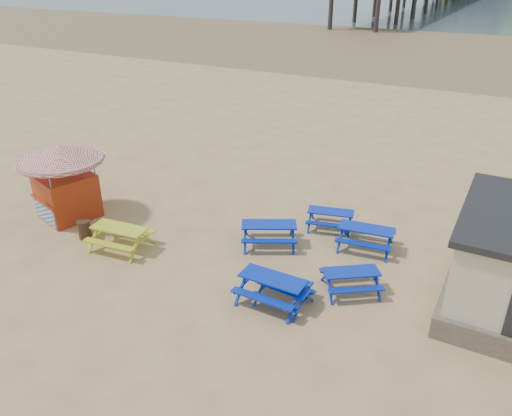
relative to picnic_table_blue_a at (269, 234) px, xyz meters
The scene contains 11 objects.
ground 1.02m from the picnic_table_blue_a, 117.41° to the right, with size 400.00×400.00×0.00m, color tan.
wet_sand 54.18m from the picnic_table_blue_a, 90.45° to the left, with size 400.00×400.00×0.00m, color olive.
picnic_table_blue_a is the anchor object (origin of this frame).
picnic_table_blue_b 2.78m from the picnic_table_blue_a, 55.72° to the left, with size 2.10×1.85×0.75m.
picnic_table_blue_c 3.59m from the picnic_table_blue_a, 23.97° to the left, with size 2.20×1.86×0.84m.
picnic_table_blue_d 3.54m from the picnic_table_blue_a, 60.94° to the right, with size 2.08×1.68×0.87m.
picnic_table_blue_e 3.71m from the picnic_table_blue_a, 55.66° to the right, with size 1.72×1.43×0.67m.
picnic_table_blue_f 3.94m from the picnic_table_blue_a, 20.85° to the right, with size 2.28×2.20×0.75m.
picnic_table_yellow 5.51m from the picnic_table_blue_a, 148.40° to the right, with size 2.25×1.90×0.87m.
ice_cream_kiosk 8.75m from the picnic_table_blue_a, 167.35° to the right, with size 4.37×4.37×3.12m.
litter_bin 7.07m from the picnic_table_blue_a, 154.94° to the right, with size 0.51×0.51×0.75m.
Camera 1 is at (7.79, -13.75, 9.57)m, focal length 35.00 mm.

